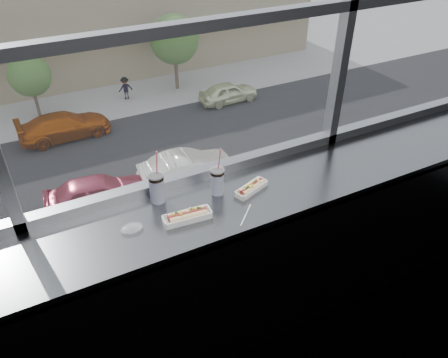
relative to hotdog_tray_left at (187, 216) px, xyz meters
name	(u,v)px	position (x,y,z in m)	size (l,w,h in m)	color
wall_back_lower	(200,245)	(0.20, 0.33, -0.58)	(6.00, 6.00, 0.00)	black
counter	(217,207)	(0.20, 0.06, -0.06)	(6.00, 0.55, 0.06)	slate
counter_fascia	(237,300)	(0.20, -0.20, -0.58)	(6.00, 0.04, 1.04)	slate
hotdog_tray_left	(187,216)	(0.00, 0.00, 0.00)	(0.27, 0.11, 0.06)	white
hotdog_tray_right	(251,188)	(0.43, 0.07, 0.00)	(0.23, 0.14, 0.05)	white
soda_cup_left	(157,187)	(-0.08, 0.23, 0.07)	(0.09, 0.09, 0.33)	white
soda_cup_right	(217,180)	(0.25, 0.14, 0.06)	(0.08, 0.08, 0.30)	white
loose_straw	(246,215)	(0.29, -0.11, -0.02)	(0.01, 0.01, 0.19)	white
wrapper	(132,228)	(-0.29, 0.05, -0.01)	(0.11, 0.08, 0.03)	silver
plaza_ground	(11,51)	(0.20, 43.83, -12.13)	(120.00, 120.00, 0.00)	gray
street_asphalt	(55,175)	(0.20, 20.33, -12.10)	(80.00, 10.00, 0.06)	black
far_sidewalk	(35,117)	(0.20, 28.33, -12.11)	(80.00, 6.00, 0.04)	gray
far_building	(5,22)	(0.20, 38.33, -8.13)	(50.00, 14.00, 8.00)	gray
car_far_c	(228,89)	(13.16, 24.33, -11.09)	(5.86, 2.44, 1.95)	#E5EBBC
car_far_b	(64,122)	(1.64, 24.33, -11.00)	(6.42, 2.68, 2.14)	#A63D00
car_near_c	(97,188)	(1.74, 16.33, -10.91)	(6.92, 2.88, 2.31)	#B03752
car_near_d	(187,164)	(6.49, 16.33, -10.94)	(6.78, 2.82, 2.26)	white
pedestrian_c	(125,86)	(6.73, 28.30, -11.09)	(0.89, 0.67, 2.00)	#66605B
tree_center	(29,76)	(0.57, 28.33, -9.20)	(2.76, 2.76, 4.32)	#47382B
tree_right	(174,39)	(10.79, 28.33, -8.29)	(3.62, 3.62, 5.66)	#47382B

